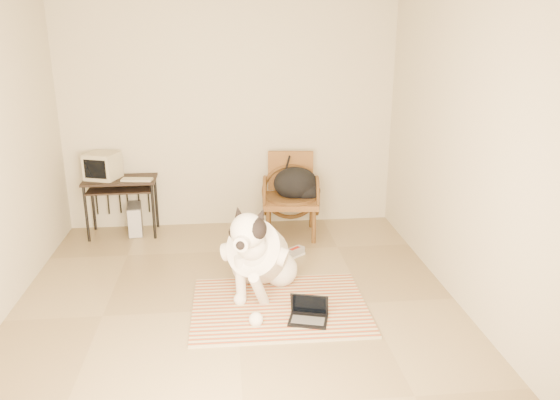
{
  "coord_description": "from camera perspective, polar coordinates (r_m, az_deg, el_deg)",
  "views": [
    {
      "loc": [
        -0.06,
        -4.34,
        2.41
      ],
      "look_at": [
        0.42,
        0.36,
        0.9
      ],
      "focal_mm": 35.0,
      "sensor_mm": 36.0,
      "label": 1
    }
  ],
  "objects": [
    {
      "name": "wall_back",
      "position": [
        6.67,
        -5.27,
        8.58
      ],
      "size": [
        4.5,
        0.0,
        4.5
      ],
      "primitive_type": "plane",
      "rotation": [
        1.57,
        0.0,
        0.0
      ],
      "color": "beige",
      "rests_on": "floor"
    },
    {
      "name": "wall_right",
      "position": [
        4.92,
        19.18,
        4.35
      ],
      "size": [
        0.0,
        4.5,
        4.5
      ],
      "primitive_type": "plane",
      "rotation": [
        1.57,
        0.0,
        -1.57
      ],
      "color": "beige",
      "rests_on": "floor"
    },
    {
      "name": "floor",
      "position": [
        4.96,
        -4.47,
        -11.32
      ],
      "size": [
        4.5,
        4.5,
        0.0
      ],
      "primitive_type": "plane",
      "color": "#8C7956",
      "rests_on": "ground"
    },
    {
      "name": "desk_keyboard",
      "position": [
        6.54,
        -14.72,
        2.08
      ],
      "size": [
        0.36,
        0.17,
        0.02
      ],
      "primitive_type": "cube",
      "rotation": [
        0.0,
        0.0,
        -0.13
      ],
      "color": "tan",
      "rests_on": "computer_desk"
    },
    {
      "name": "sneaker_right",
      "position": [
        5.98,
        1.44,
        -5.56
      ],
      "size": [
        0.27,
        0.25,
        0.09
      ],
      "color": "white",
      "rests_on": "floor"
    },
    {
      "name": "sneaker_left",
      "position": [
        5.86,
        -0.12,
        -5.98
      ],
      "size": [
        0.29,
        0.33,
        0.11
      ],
      "color": "white",
      "rests_on": "floor"
    },
    {
      "name": "dog",
      "position": [
        5.07,
        -2.24,
        -5.76
      ],
      "size": [
        0.72,
        1.34,
        0.98
      ],
      "color": "white",
      "rests_on": "rug"
    },
    {
      "name": "computer_desk",
      "position": [
        6.69,
        -16.33,
        1.32
      ],
      "size": [
        0.84,
        0.48,
        0.69
      ],
      "color": "black",
      "rests_on": "floor"
    },
    {
      "name": "crt_monitor",
      "position": [
        6.7,
        -18.05,
        3.41
      ],
      "size": [
        0.43,
        0.42,
        0.31
      ],
      "color": "tan",
      "rests_on": "computer_desk"
    },
    {
      "name": "laptop",
      "position": [
        4.74,
        3.01,
        -11.79
      ],
      "size": [
        0.37,
        0.31,
        0.23
      ],
      "color": "black",
      "rests_on": "rug"
    },
    {
      "name": "pc_tower",
      "position": [
        6.82,
        -14.9,
        -1.94
      ],
      "size": [
        0.2,
        0.4,
        0.36
      ],
      "color": "#4C4C4E",
      "rests_on": "floor"
    },
    {
      "name": "rug",
      "position": [
        4.98,
        -0.04,
        -11.05
      ],
      "size": [
        1.56,
        1.2,
        0.02
      ],
      "color": "#B0401D",
      "rests_on": "floor"
    },
    {
      "name": "wall_front",
      "position": [
        2.34,
        -3.77,
        -9.19
      ],
      "size": [
        4.5,
        0.0,
        4.5
      ],
      "primitive_type": "plane",
      "rotation": [
        -1.57,
        0.0,
        0.0
      ],
      "color": "beige",
      "rests_on": "floor"
    },
    {
      "name": "backpack",
      "position": [
        6.42,
        1.84,
        1.62
      ],
      "size": [
        0.55,
        0.43,
        0.38
      ],
      "color": "black",
      "rests_on": "rattan_chair"
    },
    {
      "name": "rattan_chair",
      "position": [
        6.49,
        1.13,
        0.54
      ],
      "size": [
        0.69,
        0.67,
        0.96
      ],
      "color": "brown",
      "rests_on": "floor"
    }
  ]
}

